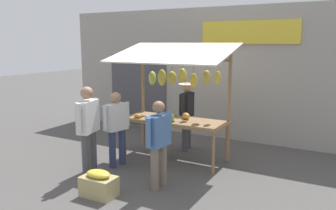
{
  "coord_description": "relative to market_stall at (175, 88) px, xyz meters",
  "views": [
    {
      "loc": [
        -3.29,
        6.28,
        2.5
      ],
      "look_at": [
        0.0,
        0.3,
        1.25
      ],
      "focal_mm": 36.44,
      "sensor_mm": 36.0,
      "label": 1
    }
  ],
  "objects": [
    {
      "name": "ground_plane",
      "position": [
        -0.02,
        0.05,
        -1.56
      ],
      "size": [
        40.0,
        40.0,
        0.0
      ],
      "primitive_type": "plane",
      "color": "#514F4C"
    },
    {
      "name": "street_backdrop",
      "position": [
        0.02,
        -2.14,
        0.14
      ],
      "size": [
        9.0,
        0.3,
        3.4
      ],
      "color": "#9E998E",
      "rests_on": "ground"
    },
    {
      "name": "market_stall",
      "position": [
        0.0,
        0.0,
        0.0
      ],
      "size": [
        2.5,
        1.46,
        2.5
      ],
      "color": "olive",
      "rests_on": "ground"
    },
    {
      "name": "vendor_with_sunhat",
      "position": [
        0.06,
        -0.7,
        -0.61
      ],
      "size": [
        0.41,
        0.68,
        1.6
      ],
      "rotation": [
        0.0,
        0.0,
        1.72
      ],
      "color": "#4C4C51",
      "rests_on": "ground"
    },
    {
      "name": "shopper_in_striped_shirt",
      "position": [
        -0.47,
        1.49,
        -0.68
      ],
      "size": [
        0.26,
        0.67,
        1.54
      ],
      "rotation": [
        0.0,
        0.0,
        -1.65
      ],
      "color": "#726656",
      "rests_on": "ground"
    },
    {
      "name": "shopper_with_ponytail",
      "position": [
        0.98,
        1.63,
        -0.56
      ],
      "size": [
        0.33,
        0.71,
        1.71
      ],
      "rotation": [
        0.0,
        0.0,
        -1.35
      ],
      "color": "#4C4C51",
      "rests_on": "ground"
    },
    {
      "name": "shopper_with_shopping_bag",
      "position": [
        0.83,
        0.96,
        -0.68
      ],
      "size": [
        0.32,
        0.65,
        1.53
      ],
      "rotation": [
        0.0,
        0.0,
        -1.81
      ],
      "color": "navy",
      "rests_on": "ground"
    },
    {
      "name": "produce_crate_near",
      "position": [
        0.23,
        2.26,
        -1.35
      ],
      "size": [
        0.58,
        0.38,
        0.45
      ],
      "color": "tan",
      "rests_on": "ground"
    }
  ]
}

